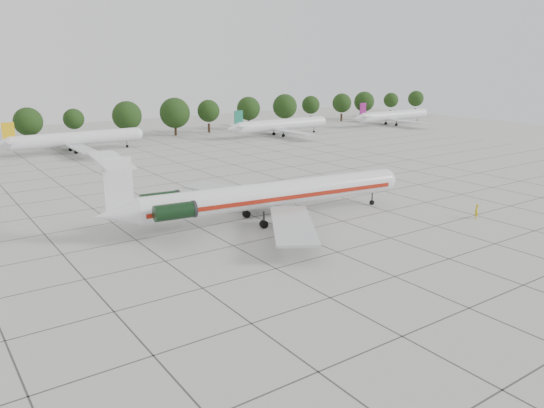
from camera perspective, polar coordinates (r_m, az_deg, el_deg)
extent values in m
plane|color=#ABABA3|center=(62.36, 2.16, -3.10)|extent=(260.00, 260.00, 0.00)
cube|color=#383838|center=(74.34, -4.83, -0.11)|extent=(170.00, 170.00, 0.02)
cylinder|color=silver|center=(66.49, 0.35, 1.09)|extent=(34.64, 7.54, 3.16)
sphere|color=silver|center=(75.93, 11.94, 2.54)|extent=(3.16, 3.16, 3.16)
cone|color=silver|center=(60.13, -16.43, -1.08)|extent=(5.16, 3.75, 3.16)
cube|color=maroon|center=(67.92, -0.28, 1.18)|extent=(33.29, 4.34, 0.53)
cube|color=maroon|center=(65.18, 1.01, 0.58)|extent=(33.29, 4.34, 0.53)
cube|color=#B7BABC|center=(73.36, -4.47, 1.35)|extent=(8.57, 15.04, 0.29)
cube|color=#B7BABC|center=(58.45, 2.25, -2.24)|extent=(11.42, 14.51, 0.29)
cube|color=black|center=(63.34, -11.76, 0.32)|extent=(2.25, 1.51, 0.24)
cylinder|color=black|center=(63.97, -11.93, 0.45)|extent=(4.80, 2.39, 1.82)
cube|color=black|center=(59.34, -10.59, -0.63)|extent=(2.25, 1.51, 0.24)
cylinder|color=black|center=(58.72, -10.39, -0.79)|extent=(4.80, 2.39, 1.82)
cube|color=silver|center=(59.40, -16.21, 2.09)|extent=(3.08, 0.66, 5.75)
cube|color=silver|center=(58.76, -17.05, 4.57)|extent=(4.32, 11.78, 0.21)
cylinder|color=black|center=(75.31, 10.71, 0.58)|extent=(0.21, 0.21, 1.82)
cylinder|color=black|center=(75.45, 10.69, 0.16)|extent=(0.70, 0.35, 0.67)
cylinder|color=black|center=(67.95, -2.78, -0.46)|extent=(0.26, 0.26, 1.73)
cylinder|color=black|center=(68.16, -2.77, -1.08)|extent=(1.02, 0.69, 0.96)
cylinder|color=black|center=(63.64, -0.88, -1.53)|extent=(0.26, 0.26, 1.73)
cylinder|color=black|center=(63.86, -0.88, -2.19)|extent=(1.02, 0.69, 0.96)
imported|color=#C0AB0B|center=(72.46, 21.12, -0.74)|extent=(0.82, 0.76, 1.89)
cylinder|color=silver|center=(124.71, -20.26, 6.63)|extent=(27.20, 3.00, 3.00)
cube|color=#B7BABC|center=(124.63, -20.65, 6.02)|extent=(3.50, 27.20, 0.25)
cube|color=gold|center=(121.70, -26.50, 7.02)|extent=(2.40, 0.25, 3.60)
cylinder|color=black|center=(126.94, -20.85, 5.52)|extent=(0.80, 0.45, 0.80)
cylinder|color=black|center=(122.73, -20.32, 5.26)|extent=(0.80, 0.45, 0.80)
cylinder|color=silver|center=(143.16, 1.04, 8.54)|extent=(27.20, 3.00, 3.00)
cube|color=#B7BABC|center=(142.72, 0.71, 8.04)|extent=(3.50, 27.20, 0.25)
cube|color=#176950|center=(135.45, -3.62, 9.24)|extent=(2.40, 0.25, 3.60)
cylinder|color=black|center=(144.68, 0.20, 7.58)|extent=(0.80, 0.45, 0.80)
cylinder|color=black|center=(141.14, 1.24, 7.38)|extent=(0.80, 0.45, 0.80)
cylinder|color=silver|center=(171.76, 12.96, 9.27)|extent=(27.20, 3.00, 3.00)
cube|color=#B7BABC|center=(171.15, 12.71, 8.86)|extent=(3.50, 27.20, 0.25)
cube|color=#78155F|center=(161.85, 9.76, 10.02)|extent=(2.40, 0.25, 3.60)
cylinder|color=black|center=(172.78, 12.14, 8.48)|extent=(0.80, 0.45, 0.80)
cylinder|color=black|center=(169.83, 13.23, 8.31)|extent=(0.80, 0.45, 0.80)
cylinder|color=#332114|center=(135.56, -24.54, 6.06)|extent=(0.70, 0.70, 2.50)
sphere|color=black|center=(135.00, -24.76, 8.05)|extent=(6.50, 6.50, 6.50)
cylinder|color=#332114|center=(137.74, -20.37, 6.61)|extent=(0.70, 0.70, 2.50)
sphere|color=black|center=(137.19, -20.56, 8.56)|extent=(4.93, 4.93, 4.93)
cylinder|color=#332114|center=(141.61, -15.20, 7.23)|extent=(0.70, 0.70, 2.50)
sphere|color=black|center=(141.07, -15.33, 9.14)|extent=(7.40, 7.40, 7.40)
cylinder|color=#332114|center=(146.56, -10.32, 7.77)|extent=(0.70, 0.70, 2.50)
sphere|color=black|center=(146.05, -10.41, 9.61)|extent=(8.08, 8.08, 8.08)
cylinder|color=#332114|center=(151.07, -6.79, 8.12)|extent=(0.70, 0.70, 2.50)
sphere|color=black|center=(150.57, -6.84, 9.91)|extent=(6.17, 6.17, 6.17)
cylinder|color=#332114|center=(157.69, -2.53, 8.50)|extent=(0.70, 0.70, 2.50)
sphere|color=black|center=(157.21, -2.55, 10.22)|extent=(6.82, 6.82, 6.82)
cylinder|color=#332114|center=(165.11, 1.38, 8.81)|extent=(0.70, 0.70, 2.50)
sphere|color=black|center=(164.65, 1.39, 10.46)|extent=(7.44, 7.44, 7.44)
cylinder|color=#332114|center=(171.31, 4.16, 9.01)|extent=(0.70, 0.70, 2.50)
sphere|color=black|center=(170.87, 4.19, 10.59)|extent=(5.66, 5.66, 5.66)
cylinder|color=#332114|center=(179.88, 7.47, 9.22)|extent=(0.70, 0.70, 2.50)
sphere|color=black|center=(179.46, 7.52, 10.72)|extent=(6.25, 6.25, 6.25)
cylinder|color=#332114|center=(186.87, 9.82, 9.34)|extent=(0.70, 0.70, 2.50)
sphere|color=black|center=(186.46, 9.88, 10.80)|extent=(6.79, 6.79, 6.79)
cylinder|color=#332114|center=(196.33, 12.60, 9.48)|extent=(0.70, 0.70, 2.50)
sphere|color=black|center=(195.95, 12.68, 10.86)|extent=(5.16, 5.16, 5.16)
cylinder|color=#332114|center=(206.21, 15.12, 9.58)|extent=(0.70, 0.70, 2.50)
sphere|color=black|center=(205.84, 15.21, 10.89)|extent=(5.68, 5.68, 5.68)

